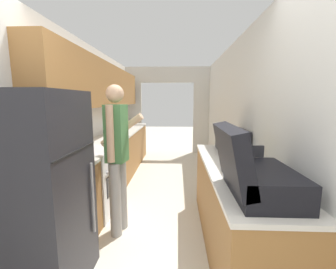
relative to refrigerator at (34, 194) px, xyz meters
The scene contains 11 objects.
wall_left 2.15m from the refrigerator, 98.72° to the left, with size 0.38×7.97×2.50m.
wall_right 2.63m from the refrigerator, 36.50° to the left, with size 0.06×7.97×2.50m.
wall_far_with_doorway 5.06m from the refrigerator, 80.34° to the left, with size 2.82×0.06×2.50m.
counter_left 2.83m from the refrigerator, 91.37° to the left, with size 0.62×4.35×0.90m.
counter_right 1.89m from the refrigerator, 19.01° to the left, with size 0.62×2.20×0.90m.
refrigerator is the anchor object (origin of this frame).
range_oven 1.33m from the refrigerator, 92.64° to the left, with size 0.66×0.75×1.04m.
person 0.95m from the refrigerator, 61.30° to the left, with size 0.56×0.42×1.74m.
suitcase 1.70m from the refrigerator, ahead, with size 0.52×0.68×0.50m.
microwave 2.28m from the refrigerator, 34.84° to the left, with size 0.35×0.52×0.29m.
book_stack 1.89m from the refrigerator, 19.64° to the left, with size 0.27×0.30×0.11m.
Camera 1 is at (0.30, -1.02, 1.57)m, focal length 24.00 mm.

